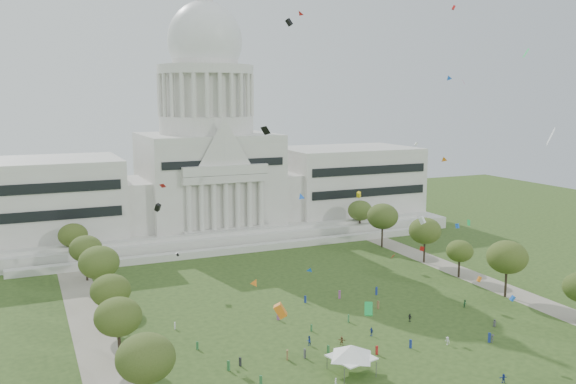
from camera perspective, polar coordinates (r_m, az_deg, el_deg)
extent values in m
plane|color=#2E461A|center=(116.48, 9.30, -14.97)|extent=(400.00, 400.00, 0.00)
cube|color=beige|center=(216.85, -7.50, -3.12)|extent=(160.00, 60.00, 4.00)
cube|color=beige|center=(186.43, -4.62, -5.38)|extent=(130.00, 3.00, 2.00)
cube|color=beige|center=(193.43, -5.41, -4.41)|extent=(140.00, 3.00, 5.00)
cube|color=beige|center=(205.29, -22.39, -0.71)|extent=(50.00, 34.00, 22.00)
cube|color=beige|center=(234.82, 5.49, 1.06)|extent=(50.00, 34.00, 22.00)
cube|color=beige|center=(206.28, -14.54, -1.12)|extent=(12.00, 26.00, 16.00)
cube|color=beige|center=(221.20, -0.61, -0.17)|extent=(12.00, 26.00, 16.00)
cube|color=beige|center=(213.15, -7.51, 1.04)|extent=(44.00, 38.00, 28.00)
cube|color=beige|center=(193.78, -5.86, 1.24)|extent=(28.00, 3.00, 2.40)
cube|color=black|center=(188.00, -22.27, -0.92)|extent=(46.00, 0.40, 11.00)
cube|color=black|center=(219.85, 7.68, 1.01)|extent=(46.00, 0.40, 11.00)
cylinder|color=beige|center=(211.40, -7.62, 6.25)|extent=(32.00, 32.00, 6.00)
cylinder|color=beige|center=(211.18, -7.68, 8.96)|extent=(28.00, 28.00, 14.00)
cylinder|color=beige|center=(211.37, -7.73, 11.27)|extent=(32.40, 32.40, 3.00)
cylinder|color=beige|center=(211.68, -7.76, 12.75)|extent=(22.00, 22.00, 8.00)
ellipsoid|color=silver|center=(211.99, -7.78, 13.83)|extent=(25.00, 25.00, 26.20)
cube|color=gray|center=(128.16, -17.64, -13.00)|extent=(8.00, 160.00, 0.04)
cube|color=gray|center=(166.63, 17.62, -7.87)|extent=(8.00, 160.00, 0.04)
ellipsoid|color=#35471A|center=(95.00, -13.18, -14.89)|extent=(8.86, 8.86, 7.25)
cylinder|color=black|center=(115.75, -15.49, -13.87)|extent=(0.56, 0.56, 5.47)
ellipsoid|color=#354817|center=(113.67, -15.61, -11.18)|extent=(8.42, 8.42, 6.89)
cylinder|color=black|center=(154.44, 19.70, -8.11)|extent=(0.56, 0.56, 6.20)
ellipsoid|color=#3D4E19|center=(152.71, 19.83, -5.75)|extent=(9.55, 9.55, 7.82)
cylinder|color=black|center=(131.28, -16.16, -11.17)|extent=(0.56, 0.56, 5.27)
ellipsoid|color=#344716|center=(129.50, -16.27, -8.84)|extent=(8.12, 8.12, 6.65)
cylinder|color=black|center=(166.99, 15.70, -6.94)|extent=(0.56, 0.56, 4.56)
ellipsoid|color=#3B5017|center=(165.76, 15.77, -5.33)|extent=(7.01, 7.01, 5.74)
cylinder|color=black|center=(148.60, -17.15, -8.68)|extent=(0.56, 0.56, 6.03)
ellipsoid|color=#384C1A|center=(146.84, -17.27, -6.30)|extent=(9.29, 9.29, 7.60)
cylinder|color=black|center=(178.81, 12.63, -5.53)|extent=(0.56, 0.56, 5.97)
ellipsoid|color=#3A4C1A|center=(177.36, 12.70, -3.56)|extent=(9.19, 9.19, 7.52)
cylinder|color=black|center=(166.35, -18.31, -6.97)|extent=(0.56, 0.56, 5.41)
ellipsoid|color=#37491A|center=(164.92, -18.41, -5.05)|extent=(8.33, 8.33, 6.81)
cylinder|color=black|center=(194.15, 8.80, -4.21)|extent=(0.56, 0.56, 6.37)
ellipsoid|color=#35461B|center=(192.74, 8.84, -2.26)|extent=(9.82, 9.82, 8.03)
cylinder|color=black|center=(183.72, -19.39, -5.55)|extent=(0.56, 0.56, 5.32)
ellipsoid|color=#384815|center=(182.45, -19.48, -3.83)|extent=(8.19, 8.19, 6.70)
cylinder|color=black|center=(210.41, 6.73, -3.27)|extent=(0.56, 0.56, 5.47)
ellipsoid|color=#3B521E|center=(209.26, 6.76, -1.72)|extent=(8.42, 8.42, 6.89)
cylinder|color=#4C4C4C|center=(105.28, 5.29, -16.77)|extent=(0.12, 0.12, 2.74)
cylinder|color=#4C4C4C|center=(108.14, 8.25, -16.10)|extent=(0.12, 0.12, 2.74)
cylinder|color=#4C4C4C|center=(110.17, 3.68, -15.53)|extent=(0.12, 0.12, 2.74)
cylinder|color=#4C4C4C|center=(112.91, 6.54, -14.95)|extent=(0.12, 0.12, 2.74)
cube|color=white|center=(108.46, 5.95, -15.12)|extent=(7.87, 7.87, 0.22)
pyramid|color=white|center=(107.98, 5.96, -14.53)|extent=(11.02, 11.02, 2.20)
imported|color=#4C4C51|center=(135.20, 18.76, -11.53)|extent=(0.94, 0.82, 1.61)
imported|color=#33723F|center=(144.74, 16.24, -9.99)|extent=(1.04, 0.95, 1.83)
imported|color=silver|center=(123.51, 14.69, -13.32)|extent=(0.79, 1.15, 1.61)
imported|color=navy|center=(124.91, 7.81, -12.81)|extent=(0.78, 1.13, 1.76)
imported|color=olive|center=(120.13, 5.05, -13.68)|extent=(1.65, 1.39, 1.69)
imported|color=silver|center=(104.30, 4.47, -17.36)|extent=(0.68, 0.73, 1.62)
imported|color=navy|center=(119.58, 1.97, -13.72)|extent=(0.94, 0.62, 1.84)
imported|color=#4C4C51|center=(126.88, 18.59, -12.86)|extent=(1.02, 1.26, 1.73)
imported|color=#26262B|center=(133.40, 11.33, -11.46)|extent=(0.82, 1.16, 1.79)
imported|color=navy|center=(111.44, 19.51, -16.10)|extent=(1.51, 0.81, 1.54)
cube|color=navy|center=(120.53, 11.40, -13.76)|extent=(0.44, 0.51, 1.65)
cube|color=navy|center=(149.03, 8.27, -9.15)|extent=(0.60, 0.54, 1.93)
cube|color=#26262B|center=(111.53, -4.50, -15.56)|extent=(0.41, 0.49, 1.57)
cube|color=silver|center=(129.22, -10.55, -12.19)|extent=(0.33, 0.44, 1.47)
cube|color=#994C8C|center=(131.89, -0.94, -11.48)|extent=(0.57, 0.60, 1.95)
cube|color=#994C8C|center=(120.67, -14.06, -13.76)|extent=(0.59, 0.56, 1.91)
cube|color=#33723F|center=(116.34, 3.79, -14.47)|extent=(0.37, 0.48, 1.59)
cube|color=#994C8C|center=(145.46, 4.84, -9.54)|extent=(0.60, 0.54, 1.94)
cube|color=olive|center=(139.76, 8.43, -10.41)|extent=(0.42, 0.55, 1.83)
cube|color=navy|center=(126.84, 18.33, -12.81)|extent=(0.57, 0.59, 1.92)
cube|color=#33723F|center=(126.15, 2.21, -12.58)|extent=(0.45, 0.43, 1.45)
cube|color=#33723F|center=(104.72, -2.56, -17.21)|extent=(0.53, 0.48, 1.70)
cube|color=#B21E1E|center=(116.75, 8.31, -14.44)|extent=(0.51, 0.40, 1.68)
cube|color=olive|center=(113.50, -0.07, -15.00)|extent=(0.48, 0.57, 1.85)
cube|color=#33723F|center=(131.29, 5.68, -11.69)|extent=(0.42, 0.51, 1.67)
cube|color=navy|center=(142.24, 1.63, -10.01)|extent=(0.47, 0.51, 1.64)
cube|color=#4C4C51|center=(114.22, 1.58, -14.87)|extent=(0.32, 0.48, 1.75)
cube|color=#33723F|center=(110.04, -5.59, -15.86)|extent=(0.51, 0.56, 1.79)
cube|color=#33723F|center=(118.98, -8.48, -14.02)|extent=(0.47, 0.46, 1.53)
cube|color=#994C8C|center=(129.66, -15.03, -12.24)|extent=(0.42, 0.50, 1.64)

